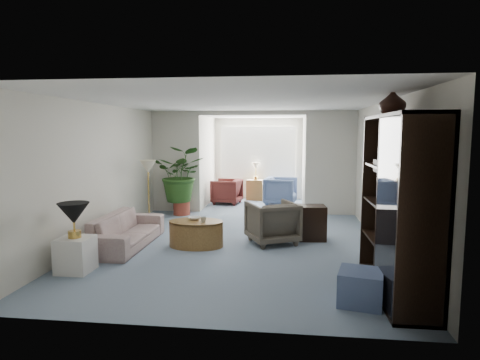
# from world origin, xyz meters

# --- Properties ---
(floor) EXTENTS (6.00, 6.00, 0.00)m
(floor) POSITION_xyz_m (0.00, 0.00, 0.00)
(floor) COLOR #7D8CA5
(floor) RESTS_ON ground
(sunroom_floor) EXTENTS (2.60, 2.60, 0.00)m
(sunroom_floor) POSITION_xyz_m (0.00, 4.10, 0.00)
(sunroom_floor) COLOR #7D8CA5
(sunroom_floor) RESTS_ON ground
(back_pier_left) EXTENTS (1.20, 0.12, 2.50)m
(back_pier_left) POSITION_xyz_m (-1.90, 3.00, 1.25)
(back_pier_left) COLOR beige
(back_pier_left) RESTS_ON ground
(back_pier_right) EXTENTS (1.20, 0.12, 2.50)m
(back_pier_right) POSITION_xyz_m (1.90, 3.00, 1.25)
(back_pier_right) COLOR beige
(back_pier_right) RESTS_ON ground
(back_header) EXTENTS (2.60, 0.12, 0.10)m
(back_header) POSITION_xyz_m (0.00, 3.00, 2.45)
(back_header) COLOR beige
(back_header) RESTS_ON back_pier_left
(window_pane) EXTENTS (2.20, 0.02, 1.50)m
(window_pane) POSITION_xyz_m (0.00, 5.18, 1.40)
(window_pane) COLOR white
(window_blinds) EXTENTS (2.20, 0.02, 1.50)m
(window_blinds) POSITION_xyz_m (0.00, 5.15, 1.40)
(window_blinds) COLOR white
(framed_picture) EXTENTS (0.04, 0.50, 0.40)m
(framed_picture) POSITION_xyz_m (2.46, -0.10, 1.70)
(framed_picture) COLOR #BFB398
(sofa) EXTENTS (0.76, 1.94, 0.56)m
(sofa) POSITION_xyz_m (-1.91, -0.19, 0.28)
(sofa) COLOR #B5A799
(sofa) RESTS_ON ground
(end_table) EXTENTS (0.45, 0.45, 0.50)m
(end_table) POSITION_xyz_m (-2.11, -1.54, 0.25)
(end_table) COLOR white
(end_table) RESTS_ON ground
(table_lamp) EXTENTS (0.44, 0.44, 0.30)m
(table_lamp) POSITION_xyz_m (-2.11, -1.54, 0.85)
(table_lamp) COLOR black
(table_lamp) RESTS_ON end_table
(floor_lamp) EXTENTS (0.36, 0.36, 0.28)m
(floor_lamp) POSITION_xyz_m (-2.10, 1.55, 1.25)
(floor_lamp) COLOR beige
(floor_lamp) RESTS_ON ground
(coffee_table) EXTENTS (1.01, 1.01, 0.45)m
(coffee_table) POSITION_xyz_m (-0.69, -0.06, 0.23)
(coffee_table) COLOR olive
(coffee_table) RESTS_ON ground
(coffee_bowl) EXTENTS (0.22, 0.22, 0.05)m
(coffee_bowl) POSITION_xyz_m (-0.74, 0.04, 0.48)
(coffee_bowl) COLOR white
(coffee_bowl) RESTS_ON coffee_table
(coffee_cup) EXTENTS (0.11, 0.11, 0.09)m
(coffee_cup) POSITION_xyz_m (-0.54, -0.16, 0.50)
(coffee_cup) COLOR #BCB7A5
(coffee_cup) RESTS_ON coffee_table
(wingback_chair) EXTENTS (1.08, 1.09, 0.75)m
(wingback_chair) POSITION_xyz_m (0.61, 0.33, 0.38)
(wingback_chair) COLOR #575044
(wingback_chair) RESTS_ON ground
(side_table_dark) EXTENTS (0.57, 0.47, 0.64)m
(side_table_dark) POSITION_xyz_m (1.31, 0.63, 0.32)
(side_table_dark) COLOR black
(side_table_dark) RESTS_ON ground
(entertainment_cabinet) EXTENTS (0.53, 1.98, 2.20)m
(entertainment_cabinet) POSITION_xyz_m (2.23, -1.76, 1.10)
(entertainment_cabinet) COLOR black
(entertainment_cabinet) RESTS_ON ground
(cabinet_urn) EXTENTS (0.34, 0.34, 0.35)m
(cabinet_urn) POSITION_xyz_m (2.23, -1.26, 2.37)
(cabinet_urn) COLOR black
(cabinet_urn) RESTS_ON entertainment_cabinet
(ottoman) EXTENTS (0.59, 0.59, 0.39)m
(ottoman) POSITION_xyz_m (1.74, -2.18, 0.20)
(ottoman) COLOR slate
(ottoman) RESTS_ON ground
(plant_pot) EXTENTS (0.40, 0.40, 0.32)m
(plant_pot) POSITION_xyz_m (-1.66, 2.59, 0.16)
(plant_pot) COLOR brown
(plant_pot) RESTS_ON ground
(house_plant) EXTENTS (1.20, 1.04, 1.34)m
(house_plant) POSITION_xyz_m (-1.66, 2.59, 0.99)
(house_plant) COLOR #264E1B
(house_plant) RESTS_ON plant_pot
(sunroom_chair_blue) EXTENTS (0.95, 0.93, 0.76)m
(sunroom_chair_blue) POSITION_xyz_m (0.70, 4.22, 0.38)
(sunroom_chair_blue) COLOR slate
(sunroom_chair_blue) RESTS_ON ground
(sunroom_chair_maroon) EXTENTS (0.87, 0.85, 0.69)m
(sunroom_chair_maroon) POSITION_xyz_m (-0.80, 4.22, 0.35)
(sunroom_chair_maroon) COLOR #571E1E
(sunroom_chair_maroon) RESTS_ON ground
(sunroom_table) EXTENTS (0.54, 0.45, 0.60)m
(sunroom_table) POSITION_xyz_m (-0.05, 4.97, 0.30)
(sunroom_table) COLOR olive
(sunroom_table) RESTS_ON ground
(shelf_clutter) EXTENTS (0.30, 1.18, 1.06)m
(shelf_clutter) POSITION_xyz_m (2.18, -1.85, 1.09)
(shelf_clutter) COLOR #2B2825
(shelf_clutter) RESTS_ON entertainment_cabinet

